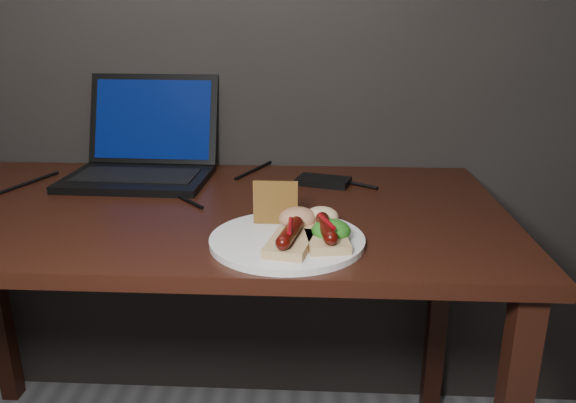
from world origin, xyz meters
The scene contains 11 objects.
desk centered at (0.00, 1.38, 0.66)m, with size 1.40×0.70×0.75m.
laptop centered at (-0.15, 1.61, 0.81)m, with size 0.36×0.33×0.25m.
hard_drive centered at (0.31, 1.56, 0.76)m, with size 0.13×0.07×0.02m, color black.
desk_cables centered at (0.00, 1.55, 0.75)m, with size 0.89×0.43×0.01m.
plate centered at (0.25, 1.18, 0.76)m, with size 0.28×0.28×0.01m, color silver.
bread_sausage_center centered at (0.25, 1.13, 0.78)m, with size 0.09×0.13×0.04m.
bread_sausage_right centered at (0.32, 1.15, 0.78)m, with size 0.09×0.12×0.04m.
crispbread centered at (0.22, 1.25, 0.80)m, with size 0.09×0.01×0.09m, color olive.
salad_greens centered at (0.32, 1.16, 0.78)m, with size 0.07×0.07×0.04m, color #155711.
salsa_mound centered at (0.26, 1.22, 0.78)m, with size 0.07×0.07×0.04m, color #9C250F.
coleslaw_mound centered at (0.31, 1.24, 0.78)m, with size 0.06×0.06×0.04m, color beige.
Camera 1 is at (0.30, 0.24, 1.14)m, focal length 35.00 mm.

